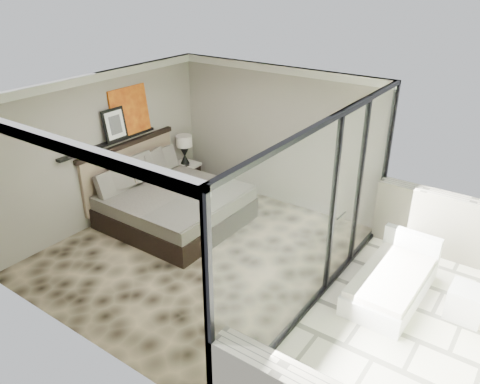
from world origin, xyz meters
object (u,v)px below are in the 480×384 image
Objects in this scene: bed at (171,203)px; ottoman at (466,303)px; nightstand at (186,175)px; lounger at (392,281)px; table_lamp at (184,146)px.

ottoman is at bearing 3.56° from bed.
lounger is at bearing 9.63° from nightstand.
bed is 4.24m from lounger.
nightstand is 1.11× the size of ottoman.
table_lamp is 1.38× the size of ottoman.
bed is at bearing -36.20° from nightstand.
lounger reaches higher than nightstand.
table_lamp is at bearing 121.67° from bed.
bed is 5.11× the size of ottoman.
table_lamp is (-0.02, 0.02, 0.67)m from nightstand.
bed is 1.65m from nightstand.
nightstand reaches higher than ottoman.
nightstand is 0.80× the size of table_lamp.
lounger is at bearing -175.61° from ottoman.
lounger is (5.11, -1.17, -0.71)m from table_lamp.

